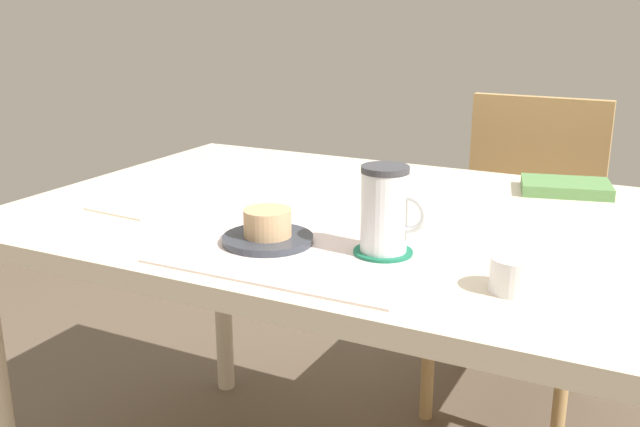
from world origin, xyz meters
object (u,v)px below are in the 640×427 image
(pastry_plate, at_px, (268,239))
(sugar_bowl, at_px, (515,275))
(dining_table, at_px, (372,247))
(pastry, at_px, (268,223))
(coffee_mug, at_px, (385,209))
(wooden_chair, at_px, (522,242))
(small_book, at_px, (566,187))

(pastry_plate, height_order, sugar_bowl, sugar_bowl)
(dining_table, bearing_deg, pastry_plate, -108.72)
(pastry_plate, height_order, pastry, pastry)
(pastry, distance_m, coffee_mug, 0.20)
(wooden_chair, height_order, small_book, wooden_chair)
(dining_table, height_order, small_book, small_book)
(wooden_chair, height_order, pastry, wooden_chair)
(wooden_chair, bearing_deg, small_book, 110.88)
(wooden_chair, relative_size, small_book, 4.83)
(pastry_plate, relative_size, sugar_bowl, 2.16)
(pastry, bearing_deg, small_book, 55.90)
(coffee_mug, bearing_deg, sugar_bowl, -13.99)
(wooden_chair, relative_size, sugar_bowl, 12.43)
(pastry_plate, bearing_deg, sugar_bowl, -2.35)
(wooden_chair, xyz_separation_m, coffee_mug, (-0.04, -0.96, 0.34))
(pastry_plate, xyz_separation_m, small_book, (0.39, 0.58, 0.00))
(coffee_mug, bearing_deg, small_book, 69.90)
(dining_table, relative_size, sugar_bowl, 19.51)
(dining_table, relative_size, pastry, 17.26)
(pastry, height_order, sugar_bowl, pastry)
(pastry, relative_size, sugar_bowl, 1.13)
(dining_table, relative_size, coffee_mug, 9.96)
(dining_table, height_order, sugar_bowl, sugar_bowl)
(dining_table, height_order, pastry_plate, pastry_plate)
(pastry_plate, bearing_deg, wooden_chair, 76.79)
(pastry_plate, distance_m, coffee_mug, 0.21)
(pastry, xyz_separation_m, sugar_bowl, (0.41, -0.02, -0.01))
(dining_table, height_order, coffee_mug, coffee_mug)
(coffee_mug, relative_size, sugar_bowl, 1.96)
(pastry_plate, relative_size, small_book, 0.84)
(pastry, relative_size, small_book, 0.44)
(sugar_bowl, bearing_deg, dining_table, 140.51)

